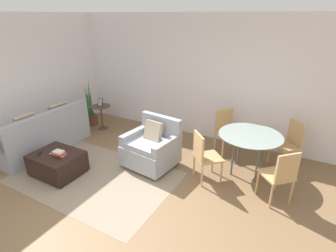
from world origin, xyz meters
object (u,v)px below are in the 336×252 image
at_px(side_table, 101,113).
at_px(dining_chair_far_right, 290,141).
at_px(armchair, 152,148).
at_px(dining_chair_near_right, 281,174).
at_px(dining_chair_far_left, 226,128).
at_px(picture_frame, 100,102).
at_px(tv_remote_primary, 39,154).
at_px(dining_chair_near_left, 204,154).
at_px(ottoman, 58,163).
at_px(potted_plant, 91,114).
at_px(dining_table, 250,139).
at_px(couch, 42,136).
at_px(tv_remote_secondary, 54,153).
at_px(book_stack, 59,153).

distance_m(side_table, dining_chair_far_right, 4.33).
height_order(armchair, dining_chair_far_right, armchair).
relative_size(dining_chair_near_right, dining_chair_far_left, 1.00).
bearing_deg(side_table, picture_frame, -90.00).
height_order(tv_remote_primary, dining_chair_near_left, dining_chair_near_left).
relative_size(ottoman, potted_plant, 0.67).
distance_m(side_table, dining_table, 3.72).
bearing_deg(ottoman, side_table, 109.77).
distance_m(ottoman, dining_chair_far_right, 4.31).
xyz_separation_m(tv_remote_primary, dining_chair_near_right, (3.86, 1.25, 0.10)).
relative_size(ottoman, dining_table, 0.77).
bearing_deg(tv_remote_primary, potted_plant, 112.88).
bearing_deg(couch, dining_chair_far_right, 21.18).
height_order(dining_table, dining_chair_far_right, dining_chair_far_right).
bearing_deg(tv_remote_primary, ottoman, 31.65).
height_order(dining_table, dining_chair_near_right, dining_chair_near_right).
distance_m(couch, tv_remote_secondary, 1.15).
bearing_deg(tv_remote_secondary, dining_chair_near_right, 16.80).
height_order(ottoman, tv_remote_secondary, tv_remote_secondary).
distance_m(book_stack, tv_remote_secondary, 0.15).
height_order(couch, dining_chair_near_right, couch).
distance_m(ottoman, potted_plant, 2.36).
bearing_deg(tv_remote_primary, picture_frame, 102.22).
bearing_deg(tv_remote_primary, dining_chair_far_left, 43.34).
bearing_deg(dining_chair_near_left, couch, -170.41).
distance_m(potted_plant, picture_frame, 0.64).
height_order(potted_plant, picture_frame, potted_plant).
height_order(book_stack, dining_chair_near_right, dining_chair_near_right).
relative_size(couch, tv_remote_secondary, 14.19).
height_order(tv_remote_secondary, dining_chair_near_right, dining_chair_near_right).
bearing_deg(side_table, dining_chair_near_left, -15.70).
bearing_deg(dining_chair_far_right, dining_chair_far_left, 180.00).
height_order(armchair, picture_frame, armchair).
distance_m(book_stack, dining_table, 3.37).
distance_m(book_stack, dining_chair_far_left, 3.26).
distance_m(dining_chair_near_left, dining_chair_near_right, 1.23).
xyz_separation_m(tv_remote_secondary, picture_frame, (-0.66, 1.97, 0.29)).
height_order(couch, tv_remote_secondary, couch).
xyz_separation_m(ottoman, dining_chair_near_left, (2.38, 1.10, 0.29)).
relative_size(ottoman, dining_chair_far_right, 0.95).
xyz_separation_m(armchair, dining_chair_far_right, (2.28, 1.24, 0.15)).
relative_size(tv_remote_primary, dining_chair_near_right, 0.17).
distance_m(potted_plant, dining_chair_far_right, 4.80).
bearing_deg(ottoman, book_stack, -2.54).
height_order(couch, armchair, armchair).
bearing_deg(couch, dining_table, 16.42).
relative_size(book_stack, dining_chair_near_right, 0.25).
bearing_deg(armchair, tv_remote_secondary, -141.45).
bearing_deg(dining_chair_near_left, armchair, -179.78).
height_order(potted_plant, dining_chair_near_right, potted_plant).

